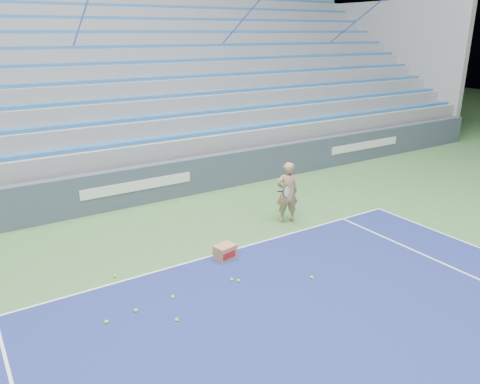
% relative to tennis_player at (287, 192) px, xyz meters
% --- Properties ---
extents(sponsor_barrier, '(30.00, 0.32, 1.10)m').
position_rel_tennis_player_xyz_m(sponsor_barrier, '(-2.77, 3.30, -0.25)').
color(sponsor_barrier, '#3C485B').
rests_on(sponsor_barrier, ground).
extents(bleachers, '(31.00, 9.15, 7.30)m').
position_rel_tennis_player_xyz_m(bleachers, '(-2.78, 9.02, 1.56)').
color(bleachers, gray).
rests_on(bleachers, ground).
extents(tennis_player, '(0.94, 0.89, 1.59)m').
position_rel_tennis_player_xyz_m(tennis_player, '(0.00, 0.00, 0.00)').
color(tennis_player, tan).
rests_on(tennis_player, ground).
extents(ball_box, '(0.49, 0.41, 0.32)m').
position_rel_tennis_player_xyz_m(ball_box, '(-2.43, -0.96, -0.63)').
color(ball_box, '#AD7A54').
rests_on(ball_box, ground).
extents(tennis_ball_0, '(0.07, 0.07, 0.07)m').
position_rel_tennis_player_xyz_m(tennis_ball_0, '(-4.70, -0.47, -0.76)').
color(tennis_ball_0, '#CBE92F').
rests_on(tennis_ball_0, ground).
extents(tennis_ball_1, '(0.07, 0.07, 0.07)m').
position_rel_tennis_player_xyz_m(tennis_ball_1, '(-4.79, -1.86, -0.76)').
color(tennis_ball_1, '#CBE92F').
rests_on(tennis_ball_1, ground).
extents(tennis_ball_2, '(0.07, 0.07, 0.07)m').
position_rel_tennis_player_xyz_m(tennis_ball_2, '(-5.33, -1.91, -0.76)').
color(tennis_ball_2, '#CBE92F').
rests_on(tennis_ball_2, ground).
extents(tennis_ball_3, '(0.07, 0.07, 0.07)m').
position_rel_tennis_player_xyz_m(tennis_ball_3, '(-1.43, -2.64, -0.76)').
color(tennis_ball_3, '#CBE92F').
rests_on(tennis_ball_3, ground).
extents(tennis_ball_4, '(0.07, 0.07, 0.07)m').
position_rel_tennis_player_xyz_m(tennis_ball_4, '(-2.81, -1.85, -0.76)').
color(tennis_ball_4, '#CBE92F').
rests_on(tennis_ball_4, ground).
extents(tennis_ball_5, '(0.07, 0.07, 0.07)m').
position_rel_tennis_player_xyz_m(tennis_ball_5, '(-4.06, -1.80, -0.76)').
color(tennis_ball_5, '#CBE92F').
rests_on(tennis_ball_5, ground).
extents(tennis_ball_6, '(0.07, 0.07, 0.07)m').
position_rel_tennis_player_xyz_m(tennis_ball_6, '(-2.72, -1.96, -0.76)').
color(tennis_ball_6, '#CBE92F').
rests_on(tennis_ball_6, ground).
extents(tennis_ball_7, '(0.07, 0.07, 0.07)m').
position_rel_tennis_player_xyz_m(tennis_ball_7, '(-4.31, -2.50, -0.76)').
color(tennis_ball_7, '#CBE92F').
rests_on(tennis_ball_7, ground).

